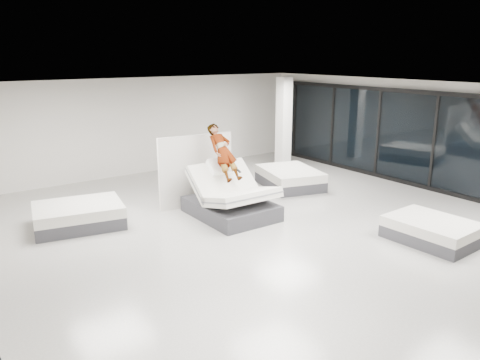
{
  "coord_description": "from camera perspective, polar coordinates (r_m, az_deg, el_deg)",
  "views": [
    {
      "loc": [
        -6.57,
        -7.58,
        3.95
      ],
      "look_at": [
        -0.19,
        1.25,
        1.0
      ],
      "focal_mm": 35.0,
      "sensor_mm": 36.0,
      "label": 1
    }
  ],
  "objects": [
    {
      "name": "remote",
      "position": [
        11.56,
        -0.14,
        1.11
      ],
      "size": [
        0.05,
        0.14,
        0.08
      ],
      "primitive_type": "cube",
      "rotation": [
        0.35,
        0.0,
        -0.01
      ],
      "color": "black",
      "rests_on": "person"
    },
    {
      "name": "person",
      "position": [
        11.68,
        -2.02,
        2.18
      ],
      "size": [
        0.61,
        1.5,
        1.33
      ],
      "primitive_type": "imported",
      "rotation": [
        0.88,
        0.0,
        -0.01
      ],
      "color": "slate",
      "rests_on": "hero_bed"
    },
    {
      "name": "hero_bed",
      "position": [
        11.65,
        -1.09,
        -2.43
      ],
      "size": [
        1.69,
        2.22,
        1.4
      ],
      "color": "#333337",
      "rests_on": "floor"
    },
    {
      "name": "divider_panel",
      "position": [
        12.46,
        -5.38,
        1.17
      ],
      "size": [
        2.1,
        0.27,
        1.91
      ],
      "primitive_type": "cube",
      "rotation": [
        0.0,
        0.0,
        -0.09
      ],
      "color": "silver",
      "rests_on": "floor"
    },
    {
      "name": "room",
      "position": [
        10.3,
        4.95,
        1.91
      ],
      "size": [
        14.0,
        14.04,
        3.2
      ],
      "color": "#B7B4AD",
      "rests_on": "ground"
    },
    {
      "name": "flat_bed_right_near",
      "position": [
        11.01,
        22.34,
        -5.73
      ],
      "size": [
        1.39,
        1.82,
        0.49
      ],
      "color": "#333337",
      "rests_on": "floor"
    },
    {
      "name": "column",
      "position": [
        16.22,
        5.34,
        6.76
      ],
      "size": [
        0.4,
        0.4,
        3.2
      ],
      "primitive_type": "cube",
      "color": "white",
      "rests_on": "floor"
    },
    {
      "name": "flat_bed_right_far",
      "position": [
        14.38,
        6.09,
        0.26
      ],
      "size": [
        1.99,
        2.34,
        0.55
      ],
      "color": "#333337",
      "rests_on": "floor"
    },
    {
      "name": "storefront_glazing",
      "position": [
        14.81,
        22.59,
        4.27
      ],
      "size": [
        0.12,
        13.4,
        2.92
      ],
      "color": "#222E39",
      "rests_on": "floor"
    },
    {
      "name": "flat_bed_left_far",
      "position": [
        11.67,
        -19.09,
        -4.1
      ],
      "size": [
        2.22,
        1.83,
        0.54
      ],
      "color": "#333337",
      "rests_on": "floor"
    }
  ]
}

